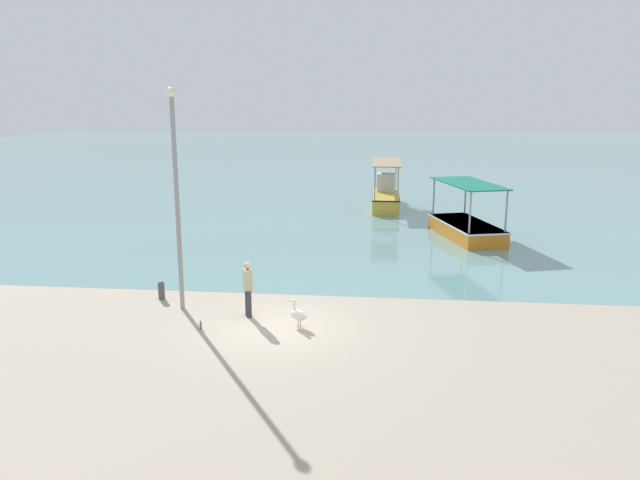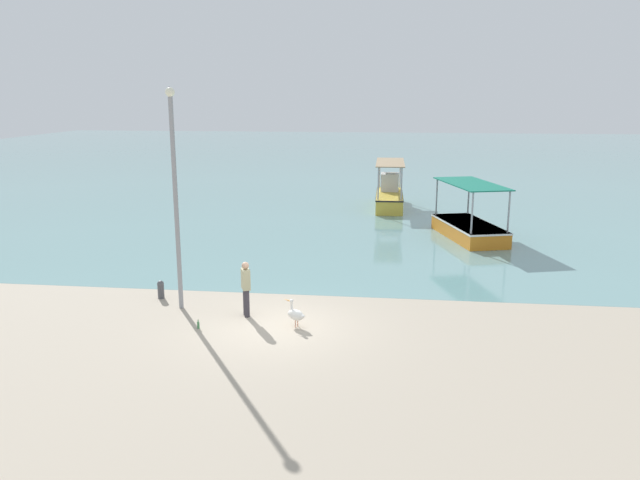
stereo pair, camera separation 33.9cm
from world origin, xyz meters
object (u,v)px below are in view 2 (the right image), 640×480
Objects in this scene: mooring_bollard at (161,289)px; glass_bottle at (198,325)px; fishing_boat_near_right at (469,227)px; fisherman_standing at (246,287)px; lamp_post at (175,190)px; fishing_boat_far_right at (389,195)px; pelican at (296,314)px.

glass_bottle is at bearing -50.50° from mooring_bollard.
fishing_boat_near_right is 3.10× the size of fisherman_standing.
fishing_boat_near_right is 19.43× the size of glass_bottle.
glass_bottle is (-8.94, -12.65, -0.42)m from fishing_boat_near_right.
lamp_post reaches higher than fishing_boat_near_right.
fishing_boat_near_right is (3.77, -7.69, -0.18)m from fishing_boat_far_right.
mooring_bollard is (-10.99, -10.16, -0.21)m from fishing_boat_near_right.
pelican is at bearing -22.66° from mooring_bollard.
lamp_post is at bearing 122.96° from glass_bottle.
fisherman_standing is at bearing 156.47° from pelican.
glass_bottle is at bearing -133.34° from fisherman_standing.
fisherman_standing is at bearing -101.91° from fishing_boat_far_right.
fishing_boat_near_right is at bearing 42.74° from mooring_bollard.
lamp_post is at bearing -132.38° from fishing_boat_near_right.
fishing_boat_near_right is at bearing 54.76° from glass_bottle.
fishing_boat_near_right reaches higher than pelican.
fishing_boat_near_right is 8.71× the size of mooring_bollard.
lamp_post reaches higher than mooring_bollard.
pelican reaches higher than glass_bottle.
fishing_boat_near_right is at bearing -63.87° from fishing_boat_far_right.
fishing_boat_far_right reaches higher than mooring_bollard.
lamp_post is 11.18× the size of mooring_bollard.
pelican is (-6.20, -12.16, -0.15)m from fishing_boat_near_right.
fishing_boat_far_right is 21.00m from glass_bottle.
lamp_post reaches higher than glass_bottle.
glass_bottle is at bearing -104.25° from fishing_boat_far_right.
fishing_boat_near_right is 13.87m from fisherman_standing.
fishing_boat_near_right is 15.50m from glass_bottle.
pelican is (-2.42, -19.85, -0.33)m from fishing_boat_far_right.
fishing_boat_near_right reaches higher than fisherman_standing.
lamp_post is 24.94× the size of glass_bottle.
pelican is at bearing -96.96° from fishing_boat_far_right.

